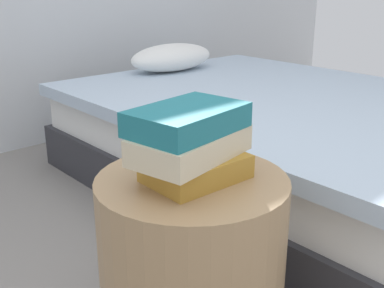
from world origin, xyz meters
TOP-DOWN VIEW (x-y plane):
  - bed at (1.12, 0.62)m, footprint 1.58×2.04m
  - side_table at (0.00, 0.00)m, footprint 0.47×0.47m
  - book_ochre at (0.01, -0.01)m, footprint 0.24×0.17m
  - book_cream at (-0.01, -0.00)m, footprint 0.31×0.21m
  - book_teal at (-0.01, 0.01)m, footprint 0.29×0.21m

SIDE VIEW (x-z plane):
  - bed at x=1.12m, z-range -0.08..0.54m
  - side_table at x=0.00m, z-range 0.00..0.53m
  - book_ochre at x=0.01m, z-range 0.53..0.59m
  - book_cream at x=-0.01m, z-range 0.59..0.65m
  - book_teal at x=-0.01m, z-range 0.65..0.71m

